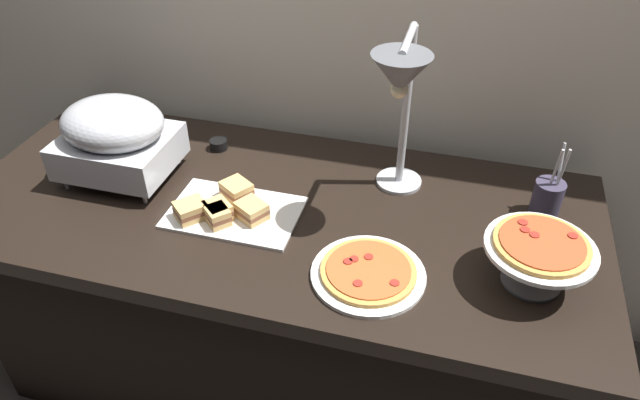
{
  "coord_description": "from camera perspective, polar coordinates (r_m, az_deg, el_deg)",
  "views": [
    {
      "loc": [
        0.5,
        -1.28,
        1.81
      ],
      "look_at": [
        0.14,
        0.0,
        0.81
      ],
      "focal_mm": 32.78,
      "sensor_mm": 36.0,
      "label": 1
    }
  ],
  "objects": [
    {
      "name": "ground_plane",
      "position": [
        2.27,
        -3.56,
        -15.95
      ],
      "size": [
        8.0,
        8.0,
        0.0
      ],
      "primitive_type": "plane",
      "color": "#38332D"
    },
    {
      "name": "back_wall",
      "position": [
        1.95,
        -0.09,
        18.69
      ],
      "size": [
        4.4,
        0.04,
        2.4
      ],
      "primitive_type": "cube",
      "color": "beige",
      "rests_on": "ground_plane"
    },
    {
      "name": "buffet_table",
      "position": [
        1.98,
        -3.99,
        -9.2
      ],
      "size": [
        1.9,
        0.84,
        0.76
      ],
      "color": "black",
      "rests_on": "ground_plane"
    },
    {
      "name": "chafing_dish",
      "position": [
        1.88,
        -19.34,
        5.96
      ],
      "size": [
        0.33,
        0.28,
        0.26
      ],
      "color": "#B7BABF",
      "rests_on": "buffet_table"
    },
    {
      "name": "heat_lamp",
      "position": [
        1.5,
        7.91,
        10.76
      ],
      "size": [
        0.15,
        0.34,
        0.51
      ],
      "color": "#B7BABF",
      "rests_on": "buffet_table"
    },
    {
      "name": "pizza_plate_front",
      "position": [
        1.5,
        4.73,
        -7.09
      ],
      "size": [
        0.29,
        0.29,
        0.03
      ],
      "color": "white",
      "rests_on": "buffet_table"
    },
    {
      "name": "pizza_plate_center",
      "position": [
        1.51,
        20.67,
        -4.59
      ],
      "size": [
        0.27,
        0.27,
        0.14
      ],
      "color": "#595B60",
      "rests_on": "buffet_table"
    },
    {
      "name": "sandwich_platter",
      "position": [
        1.7,
        -8.98,
        -0.89
      ],
      "size": [
        0.38,
        0.24,
        0.06
      ],
      "color": "white",
      "rests_on": "buffet_table"
    },
    {
      "name": "sauce_cup_near",
      "position": [
        2.01,
        -9.88,
        5.4
      ],
      "size": [
        0.06,
        0.06,
        0.03
      ],
      "color": "black",
      "rests_on": "buffet_table"
    },
    {
      "name": "utensil_holder",
      "position": [
        1.78,
        21.31,
        0.2
      ],
      "size": [
        0.08,
        0.08,
        0.23
      ],
      "color": "#383347",
      "rests_on": "buffet_table"
    }
  ]
}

